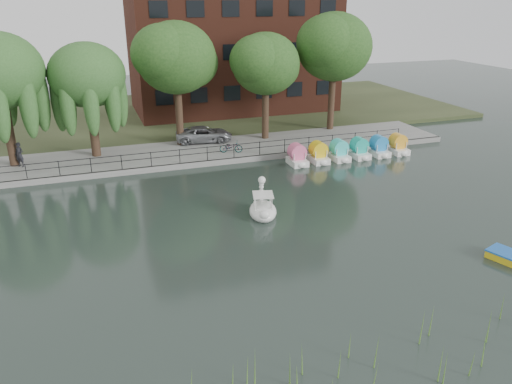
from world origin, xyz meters
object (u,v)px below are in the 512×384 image
pedestrian (19,153)px  minivan (204,133)px  bicycle (231,146)px  swan_boat (263,208)px

pedestrian → minivan: bearing=43.2°
minivan → pedestrian: size_ratio=2.62×
bicycle → swan_boat: swan_boat is taller
minivan → bicycle: (1.21, -3.55, -0.22)m
swan_boat → minivan: bearing=104.7°
minivan → bicycle: minivan is taller
minivan → bicycle: 3.75m
bicycle → swan_boat: bearing=-169.7°
bicycle → swan_boat: size_ratio=0.63×
bicycle → pedestrian: pedestrian is taller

